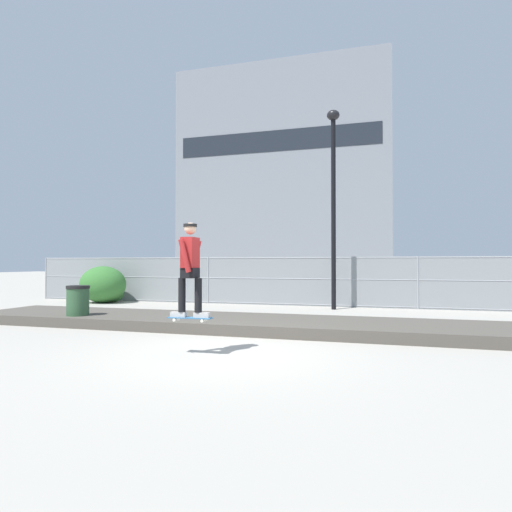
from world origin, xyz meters
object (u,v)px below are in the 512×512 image
(parked_car_near, at_px, (235,279))
(trash_bin, at_px, (78,305))
(street_lamp, at_px, (333,185))
(shrub_center, at_px, (112,293))
(shrub_left, at_px, (103,284))
(skater, at_px, (190,264))
(skateboard, at_px, (190,318))

(parked_car_near, bearing_deg, trash_bin, -94.53)
(street_lamp, distance_m, shrub_center, 9.88)
(shrub_left, bearing_deg, trash_bin, -59.59)
(skater, xyz_separation_m, shrub_left, (-7.70, 8.21, -0.86))
(parked_car_near, bearing_deg, shrub_center, -134.50)
(street_lamp, bearing_deg, trash_bin, -135.64)
(street_lamp, bearing_deg, shrub_left, -179.26)
(shrub_center, height_order, trash_bin, trash_bin)
(skateboard, height_order, street_lamp, street_lamp)
(shrub_left, xyz_separation_m, trash_bin, (3.33, -5.68, -0.22))
(street_lamp, distance_m, shrub_left, 9.93)
(shrub_center, bearing_deg, shrub_left, -118.19)
(skater, height_order, shrub_left, skater)
(skateboard, relative_size, trash_bin, 0.79)
(shrub_left, relative_size, trash_bin, 1.87)
(shrub_left, bearing_deg, street_lamp, 0.74)
(skateboard, distance_m, skater, 0.96)
(parked_car_near, bearing_deg, skater, -74.14)
(skateboard, distance_m, shrub_center, 11.39)
(skateboard, bearing_deg, street_lamp, 79.39)
(skater, distance_m, street_lamp, 8.90)
(skater, bearing_deg, skateboard, 26.57)
(skater, relative_size, street_lamp, 0.24)
(street_lamp, height_order, parked_car_near, street_lamp)
(street_lamp, relative_size, shrub_left, 3.63)
(skater, distance_m, trash_bin, 5.16)
(street_lamp, height_order, shrub_left, street_lamp)
(skater, xyz_separation_m, street_lamp, (1.56, 8.33, 2.72))
(skater, distance_m, shrub_left, 11.29)
(street_lamp, distance_m, parked_car_near, 7.52)
(shrub_center, xyz_separation_m, trash_bin, (3.14, -6.04, 0.13))
(skateboard, relative_size, shrub_left, 0.42)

